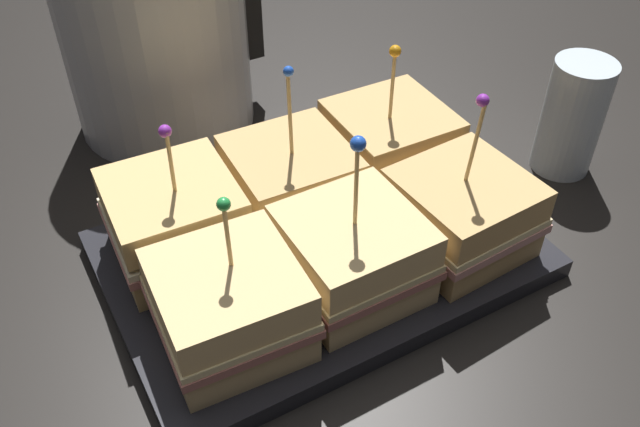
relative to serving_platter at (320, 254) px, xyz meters
The scene contains 10 objects.
ground_plane 0.01m from the serving_platter, ahead, with size 6.00×6.00×0.00m, color black.
serving_platter is the anchor object (origin of this frame).
sandwich_front_left 0.13m from the serving_platter, 153.55° to the right, with size 0.11×0.11×0.13m.
sandwich_front_center 0.07m from the serving_platter, 89.74° to the right, with size 0.11×0.11×0.15m.
sandwich_front_right 0.13m from the serving_platter, 27.37° to the right, with size 0.11×0.11×0.15m.
sandwich_back_left 0.13m from the serving_platter, 154.27° to the left, with size 0.11×0.11×0.14m.
sandwich_back_center 0.07m from the serving_platter, 88.25° to the left, with size 0.11×0.11×0.15m.
sandwich_back_right 0.13m from the serving_platter, 26.92° to the left, with size 0.11×0.11×0.15m.
kettle_steel 0.30m from the serving_platter, 97.32° to the left, with size 0.21×0.19×0.24m.
drinking_glass 0.29m from the serving_platter, ahead, with size 0.06×0.06×0.12m.
Camera 1 is at (-0.21, -0.37, 0.43)m, focal length 38.00 mm.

